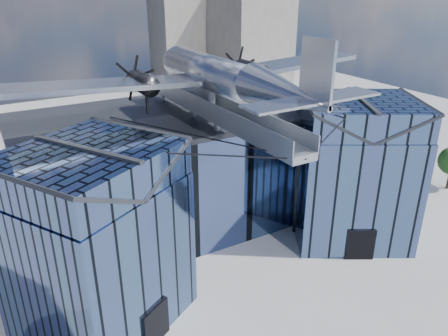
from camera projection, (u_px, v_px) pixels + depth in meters
ground_plane at (237, 261)px, 34.03m from camera, size 120.00×120.00×0.00m
museum at (201, 171)px, 36.45m from camera, size 32.88×24.50×17.60m
bg_towers at (82, 48)px, 70.80m from camera, size 77.00×24.50×26.00m
tree_side_e at (360, 121)px, 53.71m from camera, size 4.79×4.79×6.11m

